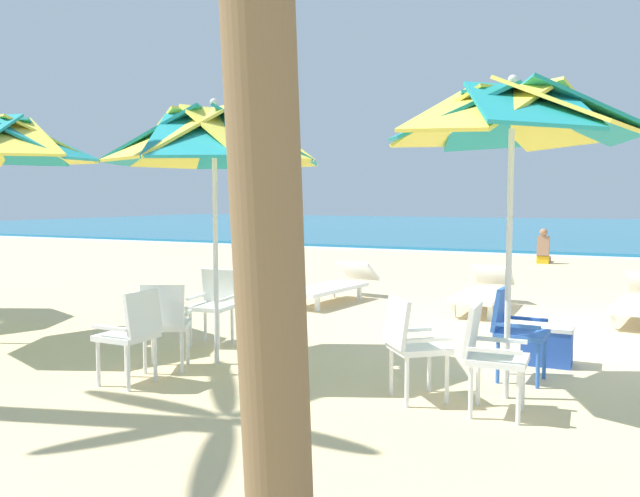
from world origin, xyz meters
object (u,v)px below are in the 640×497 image
at_px(plastic_chair_4, 132,331).
at_px(cooler_box, 547,345).
at_px(plastic_chair_0, 489,351).
at_px(sun_lounger_1, 483,291).
at_px(beach_umbrella_0, 512,117).
at_px(plastic_chair_2, 514,327).
at_px(sun_lounger_2, 333,285).
at_px(plastic_chair_3, 214,301).
at_px(plastic_chair_5, 165,321).
at_px(plastic_chair_1, 411,341).
at_px(beach_umbrella_1, 214,140).
at_px(beachgoer_seated, 544,252).

relative_size(plastic_chair_4, cooler_box, 1.73).
bearing_deg(plastic_chair_0, sun_lounger_1, 101.22).
bearing_deg(beach_umbrella_0, plastic_chair_0, -97.84).
distance_m(plastic_chair_2, sun_lounger_2, 4.83).
bearing_deg(cooler_box, plastic_chair_0, -98.27).
bearing_deg(plastic_chair_3, plastic_chair_0, -19.15).
distance_m(plastic_chair_3, cooler_box, 3.68).
bearing_deg(plastic_chair_4, plastic_chair_2, 27.46).
bearing_deg(cooler_box, plastic_chair_5, -151.45).
distance_m(beach_umbrella_0, plastic_chair_1, 2.03).
relative_size(plastic_chair_3, plastic_chair_5, 1.00).
bearing_deg(plastic_chair_5, plastic_chair_3, 101.58).
bearing_deg(plastic_chair_1, plastic_chair_5, -177.16).
bearing_deg(plastic_chair_0, beach_umbrella_0, 82.16).
bearing_deg(beach_umbrella_1, sun_lounger_2, 97.26).
relative_size(beach_umbrella_1, beachgoer_seated, 2.90).
relative_size(plastic_chair_1, plastic_chair_2, 1.00).
height_order(sun_lounger_1, sun_lounger_2, same).
height_order(plastic_chair_3, plastic_chair_5, same).
distance_m(beach_umbrella_0, sun_lounger_1, 4.96).
bearing_deg(beach_umbrella_0, sun_lounger_2, 129.90).
distance_m(beach_umbrella_1, sun_lounger_1, 5.22).
xyz_separation_m(plastic_chair_1, plastic_chair_5, (-2.45, -0.12, 0.00)).
distance_m(plastic_chair_4, plastic_chair_5, 0.52).
relative_size(beach_umbrella_0, plastic_chair_4, 3.11).
height_order(beach_umbrella_1, plastic_chair_4, beach_umbrella_1).
bearing_deg(beachgoer_seated, plastic_chair_0, -85.96).
xyz_separation_m(plastic_chair_1, plastic_chair_4, (-2.41, -0.64, 0.00)).
height_order(plastic_chair_0, plastic_chair_5, same).
distance_m(plastic_chair_3, sun_lounger_2, 3.36).
relative_size(plastic_chair_1, cooler_box, 1.73).
bearing_deg(sun_lounger_2, plastic_chair_4, -87.08).
bearing_deg(cooler_box, beach_umbrella_0, -98.41).
xyz_separation_m(beach_umbrella_0, plastic_chair_4, (-3.13, -1.02, -1.86)).
distance_m(plastic_chair_4, sun_lounger_2, 5.08).
distance_m(plastic_chair_3, plastic_chair_5, 1.23).
bearing_deg(plastic_chair_4, plastic_chair_5, 94.30).
relative_size(plastic_chair_0, plastic_chair_2, 1.00).
bearing_deg(sun_lounger_1, beach_umbrella_1, -112.45).
bearing_deg(plastic_chair_0, plastic_chair_3, 160.85).
height_order(plastic_chair_0, cooler_box, plastic_chair_0).
bearing_deg(plastic_chair_2, sun_lounger_2, 134.22).
bearing_deg(sun_lounger_2, plastic_chair_3, -90.46).
height_order(beach_umbrella_1, sun_lounger_1, beach_umbrella_1).
bearing_deg(beach_umbrella_1, plastic_chair_1, -8.26).
distance_m(sun_lounger_2, beachgoer_seated, 8.63).
bearing_deg(plastic_chair_0, plastic_chair_4, -169.79).
bearing_deg(beach_umbrella_0, plastic_chair_2, 92.47).
relative_size(plastic_chair_2, plastic_chair_3, 1.00).
bearing_deg(plastic_chair_2, beach_umbrella_0, -87.53).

